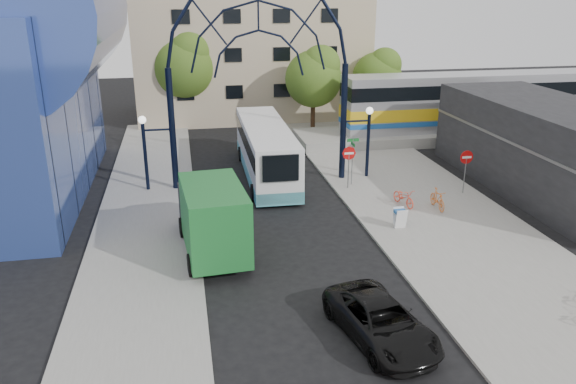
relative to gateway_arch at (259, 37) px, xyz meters
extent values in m
plane|color=black|center=(0.00, -14.00, -8.56)|extent=(120.00, 120.00, 0.00)
cube|color=gray|center=(8.00, -10.00, -8.50)|extent=(8.00, 56.00, 0.12)
cube|color=gray|center=(-6.50, -8.00, -8.50)|extent=(5.00, 50.00, 0.12)
cylinder|color=black|center=(-5.00, 0.00, -5.06)|extent=(0.36, 0.36, 7.00)
cylinder|color=black|center=(5.00, 0.00, -5.06)|extent=(0.36, 0.36, 7.00)
cylinder|color=black|center=(-6.60, 0.00, -6.56)|extent=(0.20, 0.20, 4.00)
cylinder|color=black|center=(6.60, 0.00, -6.56)|extent=(0.20, 0.20, 4.00)
sphere|color=white|center=(-6.60, 0.00, -4.36)|extent=(0.44, 0.44, 0.44)
sphere|color=white|center=(6.60, 0.00, -4.36)|extent=(0.44, 0.44, 0.44)
cylinder|color=slate|center=(4.80, -2.00, -7.34)|extent=(0.06, 0.06, 2.20)
cylinder|color=red|center=(4.80, -2.00, -6.34)|extent=(0.80, 0.04, 0.80)
cube|color=white|center=(4.80, -2.03, -6.34)|extent=(0.55, 0.02, 0.12)
cylinder|color=slate|center=(11.00, -4.00, -7.34)|extent=(0.06, 0.06, 2.20)
cylinder|color=red|center=(11.00, -4.00, -6.34)|extent=(0.76, 0.04, 0.76)
cube|color=white|center=(11.00, -4.03, -6.34)|extent=(0.55, 0.02, 0.12)
cylinder|color=slate|center=(5.20, -1.40, -7.04)|extent=(0.05, 0.05, 2.80)
cube|color=#146626|center=(5.20, -1.40, -5.74)|extent=(0.70, 0.03, 0.18)
cube|color=#146626|center=(5.20, -1.40, -5.99)|extent=(0.03, 0.70, 0.18)
cube|color=white|center=(5.60, -8.20, -7.94)|extent=(0.55, 0.26, 0.99)
cube|color=white|center=(5.60, -7.85, -7.94)|extent=(0.55, 0.26, 0.99)
cube|color=#1E59A5|center=(5.60, -8.02, -7.61)|extent=(0.55, 0.42, 0.14)
cylinder|color=#324999|center=(-12.00, 1.00, 1.44)|extent=(9.00, 16.00, 9.00)
cube|color=black|center=(16.00, -4.00, -6.06)|extent=(6.00, 16.00, 5.00)
cube|color=#C6AD8A|center=(2.00, 21.00, -1.56)|extent=(20.00, 12.00, 14.00)
cube|color=gray|center=(20.00, 8.00, -8.16)|extent=(32.00, 5.00, 0.80)
cube|color=#B7B7BC|center=(20.00, 8.00, -5.66)|extent=(25.00, 3.00, 4.20)
cube|color=gold|center=(20.00, 8.00, -6.26)|extent=(25.10, 3.05, 0.90)
cube|color=black|center=(20.00, 8.00, -4.66)|extent=(25.05, 3.05, 1.00)
cube|color=#1E59A5|center=(20.00, 8.00, -6.96)|extent=(25.10, 3.05, 0.35)
cylinder|color=#382314|center=(6.00, 12.00, -7.30)|extent=(0.36, 0.36, 2.52)
sphere|color=#395817|center=(6.00, 12.00, -4.22)|extent=(4.48, 4.48, 4.48)
sphere|color=#395817|center=(6.50, 11.70, -3.10)|extent=(3.08, 3.08, 3.08)
cylinder|color=#382314|center=(-4.00, 16.00, -7.12)|extent=(0.36, 0.36, 2.88)
sphere|color=#395817|center=(-4.00, 16.00, -3.60)|extent=(5.12, 5.12, 5.12)
sphere|color=#395817|center=(-3.50, 15.70, -2.32)|extent=(3.52, 3.52, 3.52)
cylinder|color=#382314|center=(12.00, 14.00, -7.39)|extent=(0.36, 0.36, 2.34)
sphere|color=#395817|center=(12.00, 14.00, -4.53)|extent=(4.16, 4.16, 4.16)
sphere|color=#395817|center=(12.50, 13.70, -3.49)|extent=(2.86, 2.86, 2.86)
cube|color=white|center=(0.54, 1.51, -6.79)|extent=(2.81, 11.65, 2.92)
cube|color=#59B8C6|center=(0.54, 1.51, -8.00)|extent=(2.84, 11.65, 0.71)
cube|color=black|center=(0.54, 1.51, -6.19)|extent=(2.86, 11.42, 0.91)
cube|color=black|center=(0.41, -4.35, -6.24)|extent=(1.91, 0.18, 1.41)
cube|color=black|center=(0.66, 7.26, -6.94)|extent=(2.42, 0.23, 1.61)
cylinder|color=black|center=(-0.64, 5.13, -8.07)|extent=(0.30, 0.97, 0.97)
cylinder|color=black|center=(1.87, 5.08, -8.07)|extent=(0.30, 0.97, 0.97)
cylinder|color=black|center=(-0.81, -2.75, -8.07)|extent=(0.30, 0.97, 0.97)
cylinder|color=black|center=(1.70, -2.80, -8.07)|extent=(0.30, 0.97, 0.97)
cube|color=black|center=(-3.60, -6.52, -7.44)|extent=(2.50, 2.60, 2.23)
cube|color=black|center=(-3.69, -5.31, -6.99)|extent=(2.03, 0.25, 1.01)
cube|color=#1C6C2C|center=(-3.37, -9.55, -6.63)|extent=(2.77, 4.83, 2.84)
cylinder|color=black|center=(-4.74, -6.91, -8.07)|extent=(0.33, 0.99, 0.97)
cylinder|color=black|center=(-2.41, -6.74, -8.07)|extent=(0.33, 0.99, 0.97)
cylinder|color=black|center=(-4.44, -10.85, -8.07)|extent=(0.33, 0.99, 0.97)
cylinder|color=black|center=(-2.12, -10.68, -8.07)|extent=(0.33, 0.99, 0.97)
imported|color=black|center=(1.60, -16.45, -7.88)|extent=(3.18, 5.25, 1.36)
imported|color=#F64931|center=(6.92, -5.23, -7.96)|extent=(1.01, 1.90, 0.95)
imported|color=orange|center=(8.48, -6.00, -7.91)|extent=(0.54, 1.77, 1.06)
camera|label=1|loc=(-4.44, -31.55, 2.45)|focal=35.00mm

